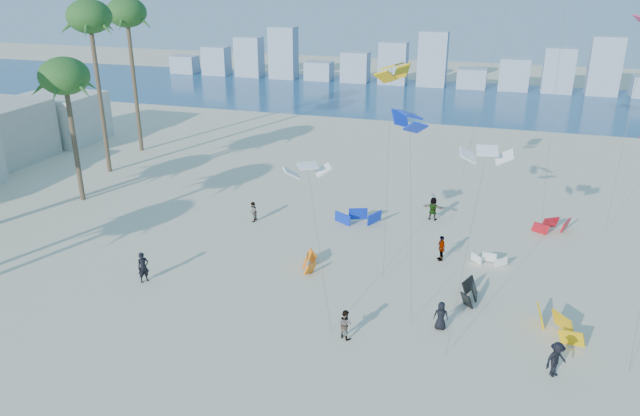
# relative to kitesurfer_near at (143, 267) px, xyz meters

# --- Properties ---
(ocean) EXTENTS (220.00, 220.00, 0.00)m
(ocean) POSITION_rel_kitesurfer_near_xyz_m (6.94, 59.77, -0.95)
(ocean) COLOR navy
(ocean) RESTS_ON ground
(kitesurfer_near) EXTENTS (0.78, 0.83, 1.91)m
(kitesurfer_near) POSITION_rel_kitesurfer_near_xyz_m (0.00, 0.00, 0.00)
(kitesurfer_near) COLOR black
(kitesurfer_near) RESTS_ON ground
(kitesurfer_mid) EXTENTS (0.97, 0.91, 1.60)m
(kitesurfer_mid) POSITION_rel_kitesurfer_near_xyz_m (13.10, -2.26, -0.16)
(kitesurfer_mid) COLOR gray
(kitesurfer_mid) RESTS_ON ground
(kitesurfers_far) EXTENTS (27.53, 18.27, 1.78)m
(kitesurfers_far) POSITION_rel_kitesurfer_near_xyz_m (17.41, 6.40, -0.11)
(kitesurfers_far) COLOR black
(kitesurfers_far) RESTS_ON ground
(grounded_kites) EXTENTS (17.35, 16.85, 1.10)m
(grounded_kites) POSITION_rel_kitesurfer_near_xyz_m (17.73, 7.94, -0.47)
(grounded_kites) COLOR orange
(grounded_kites) RESTS_ON ground
(flying_kites) EXTENTS (32.76, 31.69, 18.74)m
(flying_kites) POSITION_rel_kitesurfer_near_xyz_m (20.32, 10.55, 11.14)
(flying_kites) COLOR white
(flying_kites) RESTS_ON ground
(distant_skyline) EXTENTS (85.00, 3.00, 8.40)m
(distant_skyline) POSITION_rel_kitesurfer_near_xyz_m (5.75, 69.77, 2.13)
(distant_skyline) COLOR #9EADBF
(distant_skyline) RESTS_ON ground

